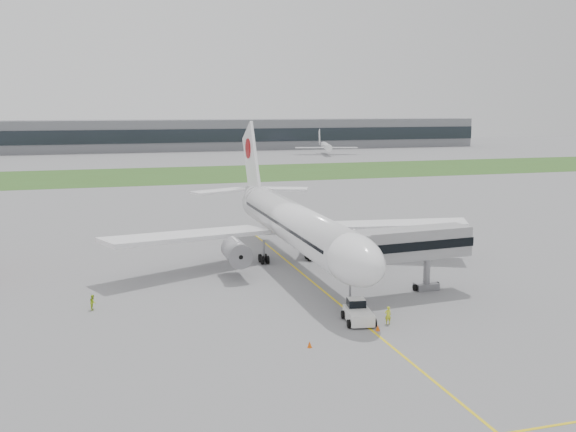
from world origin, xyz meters
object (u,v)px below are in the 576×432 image
object	(u,v)px
airliner	(292,222)
jet_bridge	(398,246)
pushback_tug	(358,312)
ground_crew_near	(388,315)

from	to	relation	value
airliner	jet_bridge	bearing A→B (deg)	-66.01
pushback_tug	ground_crew_near	xyz separation A→B (m)	(2.47, -1.36, -0.09)
jet_bridge	airliner	bearing A→B (deg)	109.32
jet_bridge	ground_crew_near	xyz separation A→B (m)	(-4.86, -8.21, -4.63)
pushback_tug	jet_bridge	size ratio (longest dim) A/B	0.27
airliner	pushback_tug	distance (m)	23.16
airliner	pushback_tug	xyz separation A→B (m)	(-0.29, -22.67, -4.72)
airliner	pushback_tug	bearing A→B (deg)	-90.74
airliner	ground_crew_near	world-z (taller)	airliner
pushback_tug	jet_bridge	xyz separation A→B (m)	(7.33, 6.85, 4.54)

